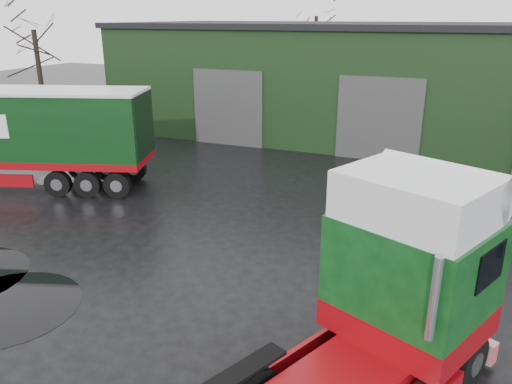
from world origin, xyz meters
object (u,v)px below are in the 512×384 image
Objects in this scene: hero_tractor at (352,315)px; tree_back_a at (315,41)px; warehouse at (399,81)px; tree_left at (38,61)px.

hero_tractor is 0.71× the size of tree_back_a.
warehouse reaches higher than hero_tractor.
hero_tractor is at bearing -72.35° from tree_back_a.
warehouse is at bearing -51.34° from tree_back_a.
tree_back_a is at bearing 58.57° from tree_left.
tree_back_a is (-8.00, 10.00, 1.59)m from warehouse.
tree_left reaches higher than warehouse.
warehouse is 23.16m from hero_tractor.
warehouse is 12.90m from tree_back_a.
tree_back_a is (11.00, 18.00, 0.50)m from tree_left.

